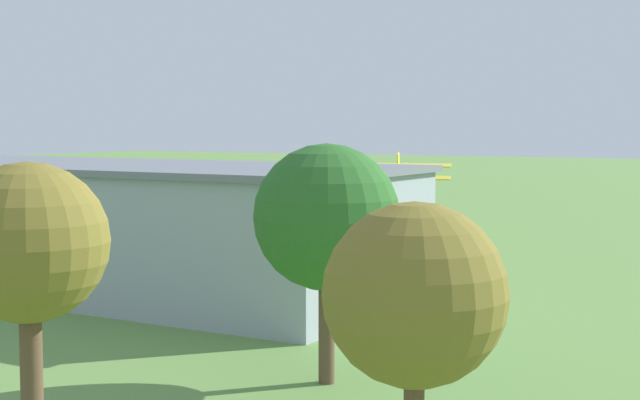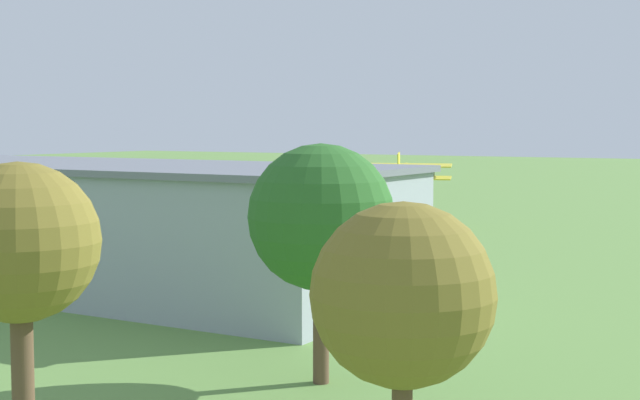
% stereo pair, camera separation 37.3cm
% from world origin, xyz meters
% --- Properties ---
extents(ground_plane, '(400.00, 400.00, 0.00)m').
position_xyz_m(ground_plane, '(0.00, 0.00, 0.00)').
color(ground_plane, '#608C42').
extents(hangar, '(40.24, 15.27, 7.36)m').
position_xyz_m(hangar, '(1.92, 41.83, 3.69)').
color(hangar, '#99A3AD').
rests_on(hangar, ground_plane).
extents(biplane, '(9.04, 7.42, 3.88)m').
position_xyz_m(biplane, '(-1.76, 4.13, 5.09)').
color(biplane, yellow).
extents(person_near_hangar_door, '(0.54, 0.54, 1.62)m').
position_xyz_m(person_near_hangar_door, '(20.87, 24.92, 0.81)').
color(person_near_hangar_door, navy).
rests_on(person_near_hangar_door, ground_plane).
extents(person_crossing_taxiway, '(0.53, 0.53, 1.57)m').
position_xyz_m(person_crossing_taxiway, '(-15.21, 26.27, 0.78)').
color(person_crossing_taxiway, '#33723F').
rests_on(person_crossing_taxiway, ground_plane).
extents(person_watching_takeoff, '(0.54, 0.54, 1.57)m').
position_xyz_m(person_watching_takeoff, '(18.88, 24.11, 0.78)').
color(person_watching_takeoff, navy).
rests_on(person_watching_takeoff, ground_plane).
extents(person_by_parked_cars, '(0.50, 0.50, 1.53)m').
position_xyz_m(person_by_parked_cars, '(18.25, 27.02, 0.75)').
color(person_by_parked_cars, beige).
rests_on(person_by_parked_cars, ground_plane).
extents(person_walking_on_apron, '(0.48, 0.48, 1.53)m').
position_xyz_m(person_walking_on_apron, '(19.33, 28.38, 0.76)').
color(person_walking_on_apron, '#33723F').
rests_on(person_walking_on_apron, ground_plane).
extents(tree_by_windsock, '(5.42, 5.42, 8.92)m').
position_xyz_m(tree_by_windsock, '(-21.33, 54.02, 6.17)').
color(tree_by_windsock, brown).
rests_on(tree_by_windsock, ground_plane).
extents(tree_at_field_edge, '(4.34, 4.34, 8.61)m').
position_xyz_m(tree_at_field_edge, '(-18.91, 66.18, 6.35)').
color(tree_at_field_edge, brown).
rests_on(tree_at_field_edge, ground_plane).
extents(tree_behind_hangar_left, '(4.23, 4.23, 7.87)m').
position_xyz_m(tree_behind_hangar_left, '(-29.60, 64.88, 5.71)').
color(tree_behind_hangar_left, brown).
rests_on(tree_behind_hangar_left, ground_plane).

